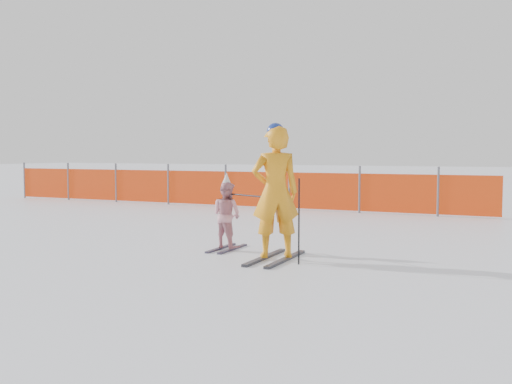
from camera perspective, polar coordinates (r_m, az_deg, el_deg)
ground at (r=8.43m, az=-1.42°, el=-7.02°), size 120.00×120.00×0.00m
adult at (r=8.49m, az=1.95°, el=0.04°), size 0.85×1.45×2.04m
child at (r=9.43m, az=-2.96°, el=-2.25°), size 0.62×0.97×1.28m
ski_poles at (r=8.50m, az=2.07°, el=-1.79°), size 1.43×0.67×1.24m
safety_fence at (r=16.93m, az=-4.00°, el=0.42°), size 15.52×0.06×1.25m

